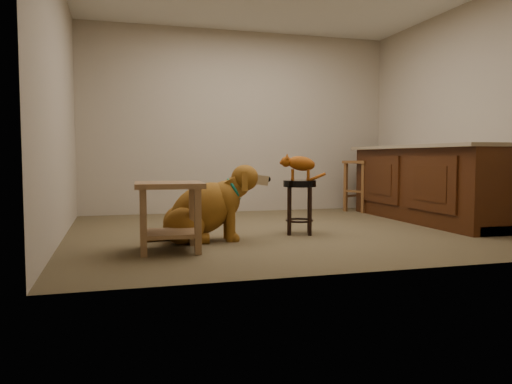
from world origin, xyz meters
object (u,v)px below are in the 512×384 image
object	(u,v)px
padded_stool	(300,196)
golden_retriever	(204,211)
side_table	(169,206)
tabby_kitten	(299,164)
wood_stool	(361,185)

from	to	relation	value
padded_stool	golden_retriever	world-z (taller)	golden_retriever
padded_stool	golden_retriever	xyz separation A→B (m)	(-1.02, -0.14, -0.11)
side_table	padded_stool	bearing A→B (deg)	22.70
padded_stool	tabby_kitten	xyz separation A→B (m)	(-0.01, 0.00, 0.33)
padded_stool	golden_retriever	distance (m)	1.03
wood_stool	tabby_kitten	distance (m)	2.43
padded_stool	side_table	bearing A→B (deg)	-157.30
padded_stool	side_table	xyz separation A→B (m)	(-1.39, -0.58, -0.01)
golden_retriever	tabby_kitten	distance (m)	1.11
padded_stool	wood_stool	bearing A→B (deg)	47.24
side_table	golden_retriever	size ratio (longest dim) A/B	0.48
side_table	tabby_kitten	world-z (taller)	tabby_kitten
golden_retriever	tabby_kitten	bearing A→B (deg)	14.09
side_table	tabby_kitten	size ratio (longest dim) A/B	1.22
wood_stool	side_table	bearing A→B (deg)	-142.19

